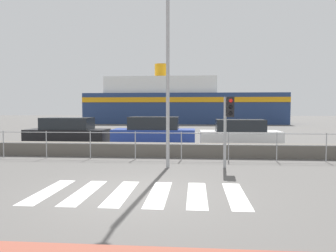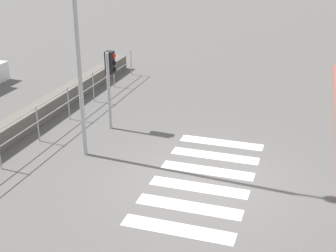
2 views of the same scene
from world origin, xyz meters
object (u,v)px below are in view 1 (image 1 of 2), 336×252
(parked_car_black, at_px, (68,132))
(ferry_boat, at_px, (180,104))
(traffic_light_far, at_px, (228,116))
(parked_car_white, at_px, (240,134))
(parked_car_blue, at_px, (154,133))
(streetlamp, at_px, (167,40))

(parked_car_black, bearing_deg, ferry_boat, 78.47)
(parked_car_black, bearing_deg, traffic_light_far, -40.03)
(parked_car_black, xyz_separation_m, parked_car_white, (9.76, -0.00, -0.04))
(parked_car_blue, relative_size, parked_car_white, 1.06)
(streetlamp, bearing_deg, parked_car_blue, 100.62)
(traffic_light_far, relative_size, streetlamp, 0.35)
(traffic_light_far, bearing_deg, parked_car_black, 139.97)
(traffic_light_far, distance_m, parked_car_white, 7.30)
(streetlamp, relative_size, parked_car_white, 1.60)
(traffic_light_far, distance_m, parked_car_blue, 7.94)
(streetlamp, xyz_separation_m, parked_car_blue, (-1.38, 7.38, -3.59))
(parked_car_blue, bearing_deg, parked_car_black, -180.00)
(traffic_light_far, xyz_separation_m, ferry_boat, (-3.19, 32.76, 0.83))
(streetlamp, xyz_separation_m, parked_car_white, (3.38, 7.38, -3.65))
(ferry_boat, bearing_deg, traffic_light_far, -84.44)
(ferry_boat, relative_size, parked_car_blue, 5.63)
(ferry_boat, xyz_separation_m, parked_car_black, (-5.24, -25.68, -1.97))
(traffic_light_far, relative_size, ferry_boat, 0.09)
(ferry_boat, height_order, parked_car_blue, ferry_boat)
(parked_car_black, height_order, parked_car_white, parked_car_black)
(ferry_boat, bearing_deg, parked_car_white, -80.00)
(streetlamp, bearing_deg, ferry_boat, 91.99)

